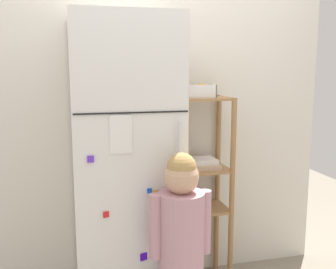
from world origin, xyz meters
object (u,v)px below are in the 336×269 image
(refrigerator, at_px, (126,167))
(pantry_shelf_unit, at_px, (203,177))
(fruit_bin, at_px, (199,91))
(child_standing, at_px, (180,229))

(refrigerator, height_order, pantry_shelf_unit, refrigerator)
(refrigerator, relative_size, pantry_shelf_unit, 1.38)
(pantry_shelf_unit, xyz_separation_m, fruit_bin, (-0.03, -0.01, 0.60))
(pantry_shelf_unit, relative_size, fruit_bin, 6.80)
(child_standing, bearing_deg, refrigerator, 119.82)
(pantry_shelf_unit, height_order, fruit_bin, fruit_bin)
(child_standing, xyz_separation_m, fruit_bin, (0.29, 0.55, 0.72))
(child_standing, distance_m, fruit_bin, 0.95)
(pantry_shelf_unit, bearing_deg, fruit_bin, -167.34)
(refrigerator, height_order, child_standing, refrigerator)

